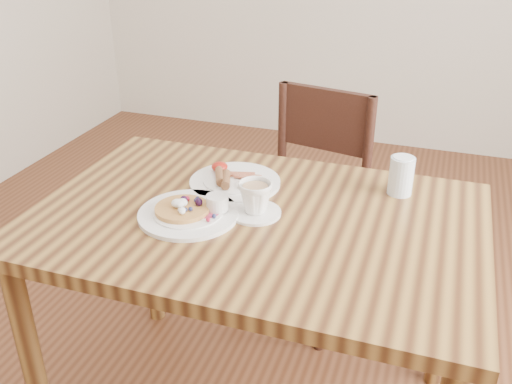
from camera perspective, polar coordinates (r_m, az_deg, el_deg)
dining_table at (r=1.58m, az=-0.00°, el=-5.44°), size 1.20×0.80×0.75m
chair_far at (r=2.19m, az=5.19°, el=-0.38°), size 0.49×0.49×0.88m
pancake_plate at (r=1.53m, az=-6.60°, el=-1.93°), size 0.27×0.27×0.06m
breakfast_plate at (r=1.70m, az=-2.26°, el=1.15°), size 0.27×0.27×0.04m
teacup_saucer at (r=1.52m, az=-0.07°, el=-0.77°), size 0.14×0.14×0.09m
water_glass at (r=1.67m, az=14.31°, el=1.58°), size 0.07×0.07×0.11m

